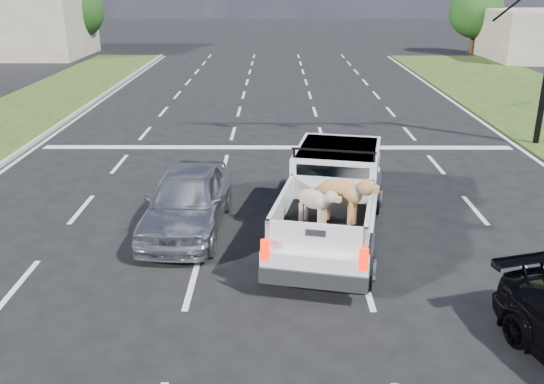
% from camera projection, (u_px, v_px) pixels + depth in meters
% --- Properties ---
extents(ground, '(160.00, 160.00, 0.00)m').
position_uv_depth(ground, '(279.00, 285.00, 11.57)').
color(ground, black).
rests_on(ground, ground).
extents(road_markings, '(17.75, 60.00, 0.01)m').
position_uv_depth(road_markings, '(278.00, 178.00, 17.72)').
color(road_markings, silver).
rests_on(road_markings, ground).
extents(traffic_signal, '(9.11, 0.31, 7.00)m').
position_uv_depth(traffic_signal, '(487.00, 11.00, 19.72)').
color(traffic_signal, black).
rests_on(traffic_signal, ground).
extents(building_left, '(10.00, 8.00, 4.40)m').
position_uv_depth(building_left, '(19.00, 27.00, 44.64)').
color(building_left, '#C0B393').
rests_on(building_left, ground).
extents(tree_far_c, '(4.20, 4.20, 5.40)m').
position_uv_depth(tree_far_c, '(77.00, 11.00, 46.11)').
color(tree_far_c, '#332114').
rests_on(tree_far_c, ground).
extents(tree_far_d, '(4.20, 4.20, 5.40)m').
position_uv_depth(tree_far_d, '(476.00, 11.00, 45.94)').
color(tree_far_d, '#332114').
rests_on(tree_far_d, ground).
extents(pickup_truck, '(3.16, 6.04, 2.15)m').
position_uv_depth(pickup_truck, '(332.00, 197.00, 13.37)').
color(pickup_truck, black).
rests_on(pickup_truck, ground).
extents(silver_sedan, '(2.05, 4.56, 1.52)m').
position_uv_depth(silver_sedan, '(187.00, 200.00, 13.90)').
color(silver_sedan, '#B3B6BB').
rests_on(silver_sedan, ground).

